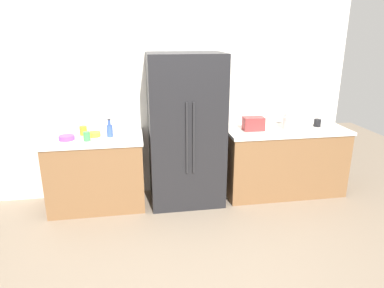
% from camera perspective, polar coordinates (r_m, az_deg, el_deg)
% --- Properties ---
extents(ground_plane, '(9.48, 9.48, 0.00)m').
position_cam_1_polar(ground_plane, '(3.55, 0.28, -18.78)').
color(ground_plane, gray).
extents(kitchen_back_panel, '(4.74, 0.10, 3.06)m').
position_cam_1_polar(kitchen_back_panel, '(4.59, -3.37, 10.50)').
color(kitchen_back_panel, silver).
rests_on(kitchen_back_panel, ground_plane).
extents(counter_left, '(1.17, 0.66, 0.91)m').
position_cam_1_polar(counter_left, '(4.50, -15.39, -4.49)').
color(counter_left, brown).
rests_on(counter_left, ground_plane).
extents(counter_right, '(1.61, 0.66, 0.91)m').
position_cam_1_polar(counter_right, '(4.88, 14.81, -2.68)').
color(counter_right, brown).
rests_on(counter_right, ground_plane).
extents(refrigerator, '(0.91, 0.68, 1.89)m').
position_cam_1_polar(refrigerator, '(4.33, -1.01, 2.20)').
color(refrigerator, black).
rests_on(refrigerator, ground_plane).
extents(toaster, '(0.26, 0.16, 0.17)m').
position_cam_1_polar(toaster, '(4.56, 10.08, 3.31)').
color(toaster, red).
rests_on(toaster, counter_right).
extents(rice_cooker, '(0.26, 0.26, 0.28)m').
position_cam_1_polar(rice_cooker, '(4.72, 16.26, 3.86)').
color(rice_cooker, silver).
rests_on(rice_cooker, counter_right).
extents(bottle_a, '(0.07, 0.07, 0.22)m').
position_cam_1_polar(bottle_a, '(4.32, -13.36, 2.27)').
color(bottle_a, blue).
rests_on(bottle_a, counter_left).
extents(cup_a, '(0.09, 0.09, 0.09)m').
position_cam_1_polar(cup_a, '(4.39, -10.94, 2.15)').
color(cup_a, white).
rests_on(cup_a, counter_left).
extents(cup_b, '(0.09, 0.09, 0.10)m').
position_cam_1_polar(cup_b, '(4.98, 19.89, 3.31)').
color(cup_b, black).
rests_on(cup_b, counter_right).
extents(cup_c, '(0.09, 0.09, 0.11)m').
position_cam_1_polar(cup_c, '(4.49, -17.42, 2.13)').
color(cup_c, orange).
rests_on(cup_c, counter_left).
extents(cup_d, '(0.08, 0.08, 0.11)m').
position_cam_1_polar(cup_d, '(4.23, -16.90, 1.22)').
color(cup_d, green).
rests_on(cup_d, counter_left).
extents(bowl_a, '(0.15, 0.15, 0.05)m').
position_cam_1_polar(bowl_a, '(4.40, -15.78, 1.56)').
color(bowl_a, yellow).
rests_on(bowl_a, counter_left).
extents(bowl_b, '(0.18, 0.18, 0.05)m').
position_cam_1_polar(bowl_b, '(4.35, -19.90, 0.98)').
color(bowl_b, purple).
rests_on(bowl_b, counter_left).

